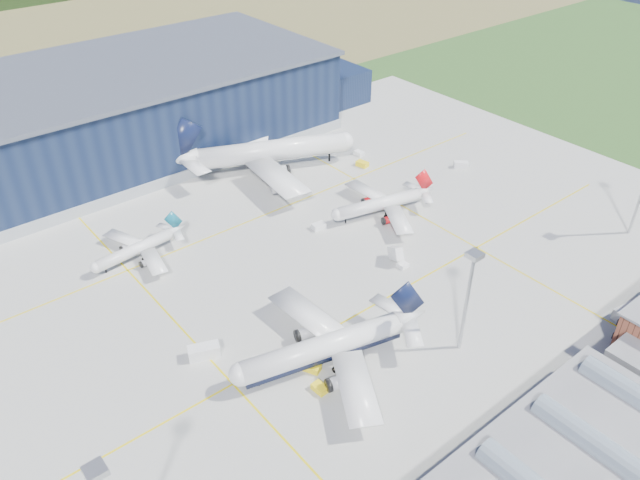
# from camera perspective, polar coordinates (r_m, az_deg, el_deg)

# --- Properties ---
(ground) EXTENTS (600.00, 600.00, 0.00)m
(ground) POSITION_cam_1_polar(r_m,az_deg,el_deg) (137.84, 0.35, -4.88)
(ground) COLOR #24491B
(ground) RESTS_ON ground
(apron) EXTENTS (220.00, 160.00, 0.08)m
(apron) POSITION_cam_1_polar(r_m,az_deg,el_deg) (144.03, -2.18, -2.92)
(apron) COLOR #9B9B96
(apron) RESTS_ON ground
(farmland) EXTENTS (600.00, 220.00, 0.01)m
(farmland) POSITION_cam_1_polar(r_m,az_deg,el_deg) (322.00, -26.36, 15.17)
(farmland) COLOR olive
(farmland) RESTS_ON ground
(hangar) EXTENTS (145.00, 62.00, 26.10)m
(hangar) POSITION_cam_1_polar(r_m,az_deg,el_deg) (205.25, -16.39, 11.31)
(hangar) COLOR #101C38
(hangar) RESTS_ON ground
(light_mast_center) EXTENTS (2.60, 2.60, 23.00)m
(light_mast_center) POSITION_cam_1_polar(r_m,az_deg,el_deg) (118.19, 13.50, -4.13)
(light_mast_center) COLOR #B0B1B7
(light_mast_center) RESTS_ON ground
(airliner_navy) EXTENTS (50.10, 49.45, 13.53)m
(airliner_navy) POSITION_cam_1_polar(r_m,az_deg,el_deg) (117.20, 0.25, -8.93)
(airliner_navy) COLOR white
(airliner_navy) RESTS_ON ground
(airliner_red) EXTENTS (37.31, 36.81, 10.11)m
(airliner_red) POSITION_cam_1_polar(r_m,az_deg,el_deg) (162.65, 5.44, 3.83)
(airliner_red) COLOR white
(airliner_red) RESTS_ON ground
(airliner_widebody) EXTENTS (73.46, 72.82, 18.38)m
(airliner_widebody) POSITION_cam_1_polar(r_m,az_deg,el_deg) (183.56, -4.48, 9.06)
(airliner_widebody) COLOR white
(airliner_widebody) RESTS_ON ground
(airliner_regional) EXTENTS (27.65, 27.16, 8.28)m
(airliner_regional) POSITION_cam_1_polar(r_m,az_deg,el_deg) (152.07, -16.64, -0.39)
(airliner_regional) COLOR white
(airliner_regional) RESTS_ON ground
(gse_tug_a) EXTENTS (3.17, 3.74, 1.33)m
(gse_tug_a) POSITION_cam_1_polar(r_m,az_deg,el_deg) (120.27, -0.74, -11.61)
(gse_tug_a) COLOR yellow
(gse_tug_a) RESTS_ON ground
(gse_tug_b) EXTENTS (2.16, 3.08, 1.29)m
(gse_tug_b) POSITION_cam_1_polar(r_m,az_deg,el_deg) (116.82, -0.02, -13.40)
(gse_tug_b) COLOR yellow
(gse_tug_b) RESTS_ON ground
(gse_van_a) EXTENTS (6.63, 4.71, 2.65)m
(gse_van_a) POSITION_cam_1_polar(r_m,az_deg,el_deg) (124.43, -10.56, -9.99)
(gse_van_a) COLOR white
(gse_van_a) RESTS_ON ground
(gse_cart_a) EXTENTS (2.19, 3.13, 1.31)m
(gse_cart_a) POSITION_cam_1_polar(r_m,az_deg,el_deg) (195.29, 3.59, 7.93)
(gse_cart_a) COLOR white
(gse_cart_a) RESTS_ON ground
(gse_van_b) EXTENTS (4.39, 4.23, 1.92)m
(gse_van_b) POSITION_cam_1_polar(r_m,az_deg,el_deg) (192.01, 12.77, 6.73)
(gse_van_b) COLOR white
(gse_van_b) RESTS_ON ground
(gse_tug_c) EXTENTS (2.88, 3.91, 1.55)m
(gse_tug_c) POSITION_cam_1_polar(r_m,az_deg,el_deg) (188.56, 3.88, 6.95)
(gse_tug_c) COLOR yellow
(gse_tug_c) RESTS_ON ground
(gse_cart_b) EXTENTS (3.61, 2.65, 1.45)m
(gse_cart_b) POSITION_cam_1_polar(r_m,az_deg,el_deg) (158.50, -0.12, 1.27)
(gse_cart_b) COLOR white
(gse_cart_b) RESTS_ON ground
(gse_van_c) EXTENTS (5.76, 3.35, 2.61)m
(gse_van_c) POSITION_cam_1_polar(r_m,az_deg,el_deg) (145.46, 26.14, -6.01)
(gse_van_c) COLOR white
(gse_van_c) RESTS_ON ground
(airstair) EXTENTS (3.46, 5.15, 3.06)m
(airstair) POSITION_cam_1_polar(r_m,az_deg,el_deg) (147.22, 6.91, -1.52)
(airstair) COLOR white
(airstair) RESTS_ON ground
(car_a) EXTENTS (3.33, 1.88, 1.07)m
(car_a) POSITION_cam_1_polar(r_m,az_deg,el_deg) (114.59, 15.95, -16.55)
(car_a) COLOR #99999E
(car_a) RESTS_ON ground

